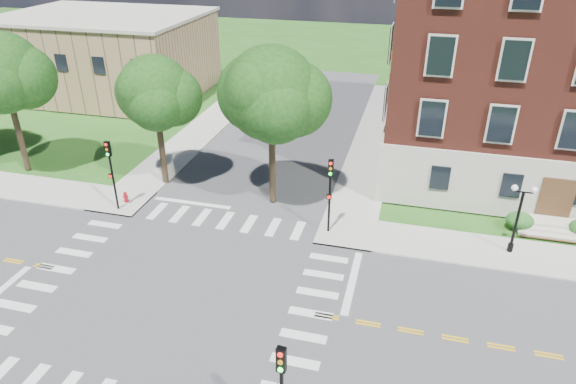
% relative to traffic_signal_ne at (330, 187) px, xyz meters
% --- Properties ---
extents(ground, '(160.00, 160.00, 0.00)m').
position_rel_traffic_signal_ne_xyz_m(ground, '(-6.64, -7.46, -3.19)').
color(ground, '#245016').
rests_on(ground, ground).
extents(road_ew, '(90.00, 12.00, 0.01)m').
position_rel_traffic_signal_ne_xyz_m(road_ew, '(-6.64, -7.46, -3.18)').
color(road_ew, '#3D3D3F').
rests_on(road_ew, ground).
extents(road_ns, '(12.00, 90.00, 0.01)m').
position_rel_traffic_signal_ne_xyz_m(road_ns, '(-6.64, -7.46, -3.18)').
color(road_ns, '#3D3D3F').
rests_on(road_ns, ground).
extents(sidewalk_ne, '(34.00, 34.00, 0.12)m').
position_rel_traffic_signal_ne_xyz_m(sidewalk_ne, '(8.73, 7.91, -3.13)').
color(sidewalk_ne, '#9E9B93').
rests_on(sidewalk_ne, ground).
extents(sidewalk_nw, '(34.00, 34.00, 0.12)m').
position_rel_traffic_signal_ne_xyz_m(sidewalk_nw, '(-22.02, 7.91, -3.13)').
color(sidewalk_nw, '#9E9B93').
rests_on(sidewalk_nw, ground).
extents(crosswalk_east, '(2.20, 10.20, 0.02)m').
position_rel_traffic_signal_ne_xyz_m(crosswalk_east, '(0.56, -7.46, -3.19)').
color(crosswalk_east, silver).
rests_on(crosswalk_east, ground).
extents(stop_bar_east, '(0.40, 5.50, 0.00)m').
position_rel_traffic_signal_ne_xyz_m(stop_bar_east, '(2.16, -4.46, -3.19)').
color(stop_bar_east, silver).
rests_on(stop_bar_east, ground).
extents(secondary_building, '(20.40, 15.40, 8.30)m').
position_rel_traffic_signal_ne_xyz_m(secondary_building, '(-28.64, 22.54, 1.09)').
color(secondary_building, '#8E764E').
rests_on(secondary_building, ground).
extents(tree_b, '(5.62, 5.62, 10.31)m').
position_rel_traffic_signal_ne_xyz_m(tree_b, '(-23.99, 2.94, 4.41)').
color(tree_b, black).
rests_on(tree_b, ground).
extents(tree_c, '(4.96, 4.96, 9.23)m').
position_rel_traffic_signal_ne_xyz_m(tree_c, '(-12.75, 3.64, 3.65)').
color(tree_c, black).
rests_on(tree_c, ground).
extents(tree_d, '(5.95, 5.95, 10.48)m').
position_rel_traffic_signal_ne_xyz_m(tree_d, '(-4.37, 2.88, 4.42)').
color(tree_d, black).
rests_on(tree_d, ground).
extents(traffic_signal_ne, '(0.35, 0.39, 4.80)m').
position_rel_traffic_signal_ne_xyz_m(traffic_signal_ne, '(0.00, 0.00, 0.00)').
color(traffic_signal_ne, black).
rests_on(traffic_signal_ne, ground).
extents(traffic_signal_nw, '(0.33, 0.37, 4.80)m').
position_rel_traffic_signal_ne_xyz_m(traffic_signal_nw, '(-13.98, -0.80, 0.00)').
color(traffic_signal_nw, black).
rests_on(traffic_signal_nw, ground).
extents(twin_lamp_west, '(1.36, 0.36, 4.23)m').
position_rel_traffic_signal_ne_xyz_m(twin_lamp_west, '(10.56, 0.55, -0.66)').
color(twin_lamp_west, black).
rests_on(twin_lamp_west, ground).
extents(fire_hydrant, '(0.35, 0.35, 0.75)m').
position_rel_traffic_signal_ne_xyz_m(fire_hydrant, '(-13.97, 0.22, -2.72)').
color(fire_hydrant, '#A40C17').
rests_on(fire_hydrant, ground).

